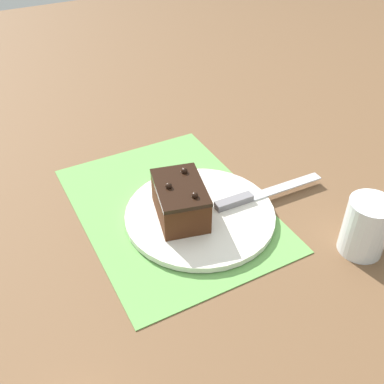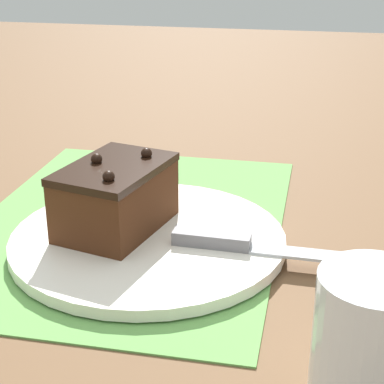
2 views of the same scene
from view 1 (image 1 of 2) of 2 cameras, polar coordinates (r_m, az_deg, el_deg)
ground_plane at (r=0.89m, az=-2.75°, el=-2.06°), size 3.00×3.00×0.00m
placemat_woven at (r=0.89m, az=-2.75°, el=-1.97°), size 0.46×0.34×0.00m
cake_plate at (r=0.86m, az=1.02°, el=-2.86°), size 0.29×0.29×0.01m
chocolate_cake at (r=0.83m, az=-1.61°, el=-1.12°), size 0.14×0.11×0.08m
serving_knife at (r=0.89m, az=7.61°, el=-0.54°), size 0.03×0.25×0.01m
drinking_glass at (r=0.83m, az=21.21°, el=-4.15°), size 0.08×0.08×0.11m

